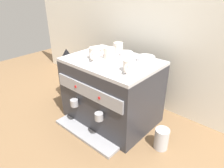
{
  "coord_description": "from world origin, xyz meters",
  "views": [
    {
      "loc": [
        0.9,
        -1.02,
        0.99
      ],
      "look_at": [
        0.0,
        0.0,
        0.3
      ],
      "focal_mm": 32.67,
      "sensor_mm": 36.0,
      "label": 1
    }
  ],
  "objects_px": {
    "ceramic_cup_0": "(109,53)",
    "ceramic_bowl_0": "(126,54)",
    "ceramic_cup_2": "(129,66)",
    "ceramic_cup_1": "(94,53)",
    "ceramic_bowl_2": "(146,59)",
    "coffee_grinder": "(69,74)",
    "ceramic_cup_3": "(118,47)",
    "milk_pitcher": "(161,139)",
    "espresso_machine": "(112,91)",
    "ceramic_bowl_1": "(99,50)"
  },
  "relations": [
    {
      "from": "ceramic_cup_3",
      "to": "coffee_grinder",
      "type": "xyz_separation_m",
      "value": [
        -0.42,
        -0.18,
        -0.29
      ]
    },
    {
      "from": "ceramic_bowl_2",
      "to": "coffee_grinder",
      "type": "bearing_deg",
      "value": -166.32
    },
    {
      "from": "ceramic_bowl_0",
      "to": "coffee_grinder",
      "type": "bearing_deg",
      "value": -162.81
    },
    {
      "from": "espresso_machine",
      "to": "ceramic_cup_1",
      "type": "height_order",
      "value": "ceramic_cup_1"
    },
    {
      "from": "ceramic_bowl_2",
      "to": "ceramic_bowl_1",
      "type": "bearing_deg",
      "value": -168.78
    },
    {
      "from": "ceramic_cup_1",
      "to": "ceramic_bowl_2",
      "type": "relative_size",
      "value": 0.9
    },
    {
      "from": "coffee_grinder",
      "to": "milk_pitcher",
      "type": "height_order",
      "value": "coffee_grinder"
    },
    {
      "from": "espresso_machine",
      "to": "milk_pitcher",
      "type": "bearing_deg",
      "value": -4.22
    },
    {
      "from": "ceramic_bowl_1",
      "to": "ceramic_bowl_2",
      "type": "distance_m",
      "value": 0.39
    },
    {
      "from": "ceramic_cup_0",
      "to": "ceramic_cup_3",
      "type": "height_order",
      "value": "ceramic_cup_0"
    },
    {
      "from": "milk_pitcher",
      "to": "ceramic_cup_0",
      "type": "bearing_deg",
      "value": 174.83
    },
    {
      "from": "ceramic_cup_1",
      "to": "ceramic_cup_3",
      "type": "xyz_separation_m",
      "value": [
        0.03,
        0.23,
        -0.0
      ]
    },
    {
      "from": "espresso_machine",
      "to": "ceramic_cup_1",
      "type": "distance_m",
      "value": 0.32
    },
    {
      "from": "espresso_machine",
      "to": "milk_pitcher",
      "type": "height_order",
      "value": "espresso_machine"
    },
    {
      "from": "ceramic_cup_0",
      "to": "ceramic_bowl_0",
      "type": "distance_m",
      "value": 0.15
    },
    {
      "from": "espresso_machine",
      "to": "milk_pitcher",
      "type": "xyz_separation_m",
      "value": [
        0.46,
        -0.03,
        -0.17
      ]
    },
    {
      "from": "ceramic_cup_1",
      "to": "ceramic_bowl_0",
      "type": "relative_size",
      "value": 1.2
    },
    {
      "from": "ceramic_cup_0",
      "to": "ceramic_bowl_0",
      "type": "bearing_deg",
      "value": 66.16
    },
    {
      "from": "ceramic_cup_2",
      "to": "milk_pitcher",
      "type": "height_order",
      "value": "ceramic_cup_2"
    },
    {
      "from": "ceramic_cup_3",
      "to": "milk_pitcher",
      "type": "relative_size",
      "value": 0.72
    },
    {
      "from": "espresso_machine",
      "to": "ceramic_cup_2",
      "type": "distance_m",
      "value": 0.36
    },
    {
      "from": "espresso_machine",
      "to": "ceramic_bowl_2",
      "type": "height_order",
      "value": "ceramic_bowl_2"
    },
    {
      "from": "ceramic_cup_0",
      "to": "ceramic_cup_1",
      "type": "xyz_separation_m",
      "value": [
        -0.07,
        -0.08,
        0.0
      ]
    },
    {
      "from": "ceramic_cup_0",
      "to": "ceramic_cup_2",
      "type": "bearing_deg",
      "value": -20.48
    },
    {
      "from": "espresso_machine",
      "to": "coffee_grinder",
      "type": "distance_m",
      "value": 0.5
    },
    {
      "from": "ceramic_cup_0",
      "to": "ceramic_cup_1",
      "type": "distance_m",
      "value": 0.1
    },
    {
      "from": "coffee_grinder",
      "to": "ceramic_cup_0",
      "type": "bearing_deg",
      "value": 3.72
    },
    {
      "from": "espresso_machine",
      "to": "ceramic_bowl_1",
      "type": "distance_m",
      "value": 0.34
    },
    {
      "from": "ceramic_cup_3",
      "to": "ceramic_bowl_2",
      "type": "relative_size",
      "value": 0.84
    },
    {
      "from": "coffee_grinder",
      "to": "milk_pitcher",
      "type": "relative_size",
      "value": 3.27
    },
    {
      "from": "ceramic_cup_3",
      "to": "ceramic_bowl_1",
      "type": "height_order",
      "value": "ceramic_cup_3"
    },
    {
      "from": "ceramic_cup_0",
      "to": "ceramic_bowl_1",
      "type": "xyz_separation_m",
      "value": [
        -0.16,
        0.06,
        -0.02
      ]
    },
    {
      "from": "ceramic_bowl_0",
      "to": "ceramic_cup_2",
      "type": "bearing_deg",
      "value": -49.49
    },
    {
      "from": "ceramic_cup_2",
      "to": "ceramic_cup_3",
      "type": "relative_size",
      "value": 1.07
    },
    {
      "from": "ceramic_bowl_0",
      "to": "coffee_grinder",
      "type": "distance_m",
      "value": 0.61
    },
    {
      "from": "ceramic_cup_1",
      "to": "ceramic_bowl_1",
      "type": "height_order",
      "value": "ceramic_cup_1"
    },
    {
      "from": "ceramic_cup_2",
      "to": "coffee_grinder",
      "type": "height_order",
      "value": "ceramic_cup_2"
    },
    {
      "from": "ceramic_bowl_2",
      "to": "coffee_grinder",
      "type": "distance_m",
      "value": 0.76
    },
    {
      "from": "ceramic_cup_1",
      "to": "ceramic_bowl_0",
      "type": "distance_m",
      "value": 0.24
    },
    {
      "from": "ceramic_bowl_2",
      "to": "ceramic_cup_1",
      "type": "bearing_deg",
      "value": -143.41
    },
    {
      "from": "espresso_machine",
      "to": "ceramic_bowl_0",
      "type": "relative_size",
      "value": 6.93
    },
    {
      "from": "ceramic_cup_3",
      "to": "coffee_grinder",
      "type": "height_order",
      "value": "ceramic_cup_3"
    },
    {
      "from": "ceramic_cup_1",
      "to": "ceramic_cup_0",
      "type": "bearing_deg",
      "value": 50.04
    },
    {
      "from": "ceramic_bowl_1",
      "to": "ceramic_cup_1",
      "type": "bearing_deg",
      "value": -55.95
    },
    {
      "from": "ceramic_cup_1",
      "to": "ceramic_bowl_2",
      "type": "distance_m",
      "value": 0.36
    },
    {
      "from": "ceramic_bowl_0",
      "to": "ceramic_bowl_2",
      "type": "xyz_separation_m",
      "value": [
        0.17,
        0.01,
        0.0
      ]
    },
    {
      "from": "milk_pitcher",
      "to": "coffee_grinder",
      "type": "bearing_deg",
      "value": 179.08
    },
    {
      "from": "ceramic_cup_2",
      "to": "ceramic_bowl_2",
      "type": "xyz_separation_m",
      "value": [
        -0.02,
        0.23,
        -0.02
      ]
    },
    {
      "from": "espresso_machine",
      "to": "ceramic_bowl_0",
      "type": "bearing_deg",
      "value": 81.97
    },
    {
      "from": "ceramic_cup_2",
      "to": "coffee_grinder",
      "type": "xyz_separation_m",
      "value": [
        -0.71,
        0.06,
        -0.29
      ]
    }
  ]
}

